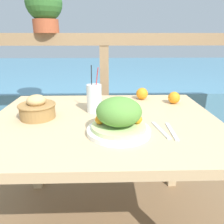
{
  "coord_description": "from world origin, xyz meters",
  "views": [
    {
      "loc": [
        0.01,
        -1.02,
        1.1
      ],
      "look_at": [
        0.04,
        -0.07,
        0.76
      ],
      "focal_mm": 35.0,
      "sensor_mm": 36.0,
      "label": 1
    }
  ],
  "objects_px": {
    "salad_plate": "(119,118)",
    "potted_plant": "(44,6)",
    "drink_glass": "(94,98)",
    "bread_basket": "(37,108)"
  },
  "relations": [
    {
      "from": "salad_plate",
      "to": "potted_plant",
      "type": "height_order",
      "value": "potted_plant"
    },
    {
      "from": "drink_glass",
      "to": "bread_basket",
      "type": "bearing_deg",
      "value": -163.37
    },
    {
      "from": "bread_basket",
      "to": "potted_plant",
      "type": "relative_size",
      "value": 0.54
    },
    {
      "from": "drink_glass",
      "to": "potted_plant",
      "type": "xyz_separation_m",
      "value": [
        -0.38,
        0.63,
        0.52
      ]
    },
    {
      "from": "drink_glass",
      "to": "salad_plate",
      "type": "bearing_deg",
      "value": -67.2
    },
    {
      "from": "drink_glass",
      "to": "potted_plant",
      "type": "distance_m",
      "value": 0.9
    },
    {
      "from": "drink_glass",
      "to": "bread_basket",
      "type": "distance_m",
      "value": 0.29
    },
    {
      "from": "salad_plate",
      "to": "drink_glass",
      "type": "distance_m",
      "value": 0.3
    },
    {
      "from": "drink_glass",
      "to": "bread_basket",
      "type": "xyz_separation_m",
      "value": [
        -0.28,
        -0.08,
        -0.03
      ]
    },
    {
      "from": "salad_plate",
      "to": "bread_basket",
      "type": "xyz_separation_m",
      "value": [
        -0.4,
        0.19,
        -0.02
      ]
    }
  ]
}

